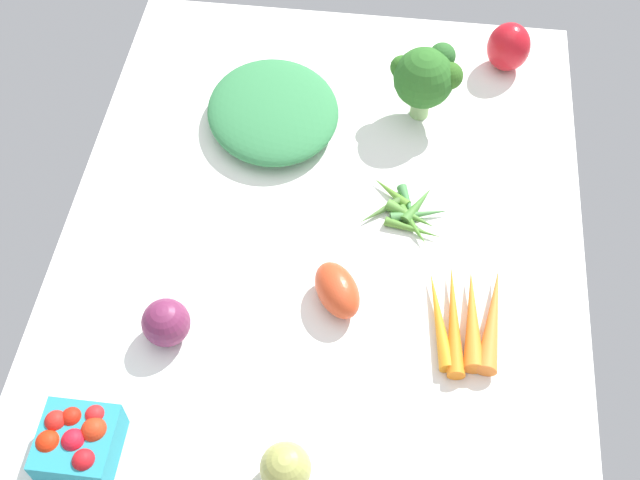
{
  "coord_description": "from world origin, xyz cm",
  "views": [
    {
      "loc": [
        -66.52,
        -8.03,
        99.03
      ],
      "look_at": [
        0.0,
        0.0,
        4.0
      ],
      "focal_mm": 45.75,
      "sensor_mm": 36.0,
      "label": 1
    }
  ],
  "objects_px": {
    "heirloom_tomato_green": "(287,468)",
    "carrot_bunch": "(468,318)",
    "roma_tomato": "(337,290)",
    "red_onion_center": "(166,323)",
    "berry_basket": "(78,441)",
    "broccoli_head": "(426,77)",
    "okra_pile": "(409,212)",
    "leafy_greens_clump": "(273,111)",
    "bell_pepper_red": "(509,47)"
  },
  "relations": [
    {
      "from": "okra_pile",
      "to": "carrot_bunch",
      "type": "distance_m",
      "value": 0.2
    },
    {
      "from": "red_onion_center",
      "to": "carrot_bunch",
      "type": "relative_size",
      "value": 0.37
    },
    {
      "from": "leafy_greens_clump",
      "to": "roma_tomato",
      "type": "xyz_separation_m",
      "value": [
        -0.32,
        -0.14,
        0.0
      ]
    },
    {
      "from": "leafy_greens_clump",
      "to": "bell_pepper_red",
      "type": "distance_m",
      "value": 0.41
    },
    {
      "from": "heirloom_tomato_green",
      "to": "carrot_bunch",
      "type": "xyz_separation_m",
      "value": [
        0.24,
        -0.21,
        -0.02
      ]
    },
    {
      "from": "broccoli_head",
      "to": "carrot_bunch",
      "type": "distance_m",
      "value": 0.4
    },
    {
      "from": "bell_pepper_red",
      "to": "roma_tomato",
      "type": "bearing_deg",
      "value": 154.88
    },
    {
      "from": "broccoli_head",
      "to": "bell_pepper_red",
      "type": "distance_m",
      "value": 0.19
    },
    {
      "from": "bell_pepper_red",
      "to": "heirloom_tomato_green",
      "type": "xyz_separation_m",
      "value": [
        -0.75,
        0.27,
        -0.01
      ]
    },
    {
      "from": "red_onion_center",
      "to": "heirloom_tomato_green",
      "type": "xyz_separation_m",
      "value": [
        -0.17,
        -0.19,
        -0.0
      ]
    },
    {
      "from": "leafy_greens_clump",
      "to": "heirloom_tomato_green",
      "type": "xyz_separation_m",
      "value": [
        -0.58,
        -0.11,
        0.01
      ]
    },
    {
      "from": "okra_pile",
      "to": "berry_basket",
      "type": "bearing_deg",
      "value": 137.6
    },
    {
      "from": "berry_basket",
      "to": "heirloom_tomato_green",
      "type": "height_order",
      "value": "berry_basket"
    },
    {
      "from": "leafy_greens_clump",
      "to": "okra_pile",
      "type": "distance_m",
      "value": 0.28
    },
    {
      "from": "roma_tomato",
      "to": "heirloom_tomato_green",
      "type": "relative_size",
      "value": 1.45
    },
    {
      "from": "leafy_greens_clump",
      "to": "red_onion_center",
      "type": "bearing_deg",
      "value": 168.87
    },
    {
      "from": "broccoli_head",
      "to": "red_onion_center",
      "type": "bearing_deg",
      "value": 145.06
    },
    {
      "from": "broccoli_head",
      "to": "roma_tomato",
      "type": "relative_size",
      "value": 1.43
    },
    {
      "from": "okra_pile",
      "to": "heirloom_tomato_green",
      "type": "relative_size",
      "value": 2.27
    },
    {
      "from": "berry_basket",
      "to": "carrot_bunch",
      "type": "xyz_separation_m",
      "value": [
        0.24,
        -0.47,
        -0.02
      ]
    },
    {
      "from": "leafy_greens_clump",
      "to": "bell_pepper_red",
      "type": "relative_size",
      "value": 2.75
    },
    {
      "from": "berry_basket",
      "to": "heirloom_tomato_green",
      "type": "distance_m",
      "value": 0.25
    },
    {
      "from": "leafy_greens_clump",
      "to": "okra_pile",
      "type": "bearing_deg",
      "value": -125.92
    },
    {
      "from": "roma_tomato",
      "to": "bell_pepper_red",
      "type": "distance_m",
      "value": 0.55
    },
    {
      "from": "broccoli_head",
      "to": "bell_pepper_red",
      "type": "relative_size",
      "value": 1.49
    },
    {
      "from": "bell_pepper_red",
      "to": "okra_pile",
      "type": "bearing_deg",
      "value": 156.99
    },
    {
      "from": "berry_basket",
      "to": "roma_tomato",
      "type": "distance_m",
      "value": 0.38
    },
    {
      "from": "leafy_greens_clump",
      "to": "broccoli_head",
      "type": "xyz_separation_m",
      "value": [
        0.05,
        -0.24,
        0.05
      ]
    },
    {
      "from": "berry_basket",
      "to": "leafy_greens_clump",
      "type": "height_order",
      "value": "berry_basket"
    },
    {
      "from": "broccoli_head",
      "to": "roma_tomato",
      "type": "distance_m",
      "value": 0.39
    },
    {
      "from": "red_onion_center",
      "to": "roma_tomato",
      "type": "distance_m",
      "value": 0.23
    },
    {
      "from": "leafy_greens_clump",
      "to": "roma_tomato",
      "type": "bearing_deg",
      "value": -156.86
    },
    {
      "from": "berry_basket",
      "to": "broccoli_head",
      "type": "height_order",
      "value": "broccoli_head"
    },
    {
      "from": "red_onion_center",
      "to": "bell_pepper_red",
      "type": "relative_size",
      "value": 0.76
    },
    {
      "from": "carrot_bunch",
      "to": "bell_pepper_red",
      "type": "bearing_deg",
      "value": -6.07
    },
    {
      "from": "berry_basket",
      "to": "broccoli_head",
      "type": "relative_size",
      "value": 0.72
    },
    {
      "from": "berry_basket",
      "to": "heirloom_tomato_green",
      "type": "bearing_deg",
      "value": -90.34
    },
    {
      "from": "broccoli_head",
      "to": "berry_basket",
      "type": "bearing_deg",
      "value": 148.42
    },
    {
      "from": "leafy_greens_clump",
      "to": "broccoli_head",
      "type": "relative_size",
      "value": 1.84
    },
    {
      "from": "heirloom_tomato_green",
      "to": "broccoli_head",
      "type": "bearing_deg",
      "value": -11.71
    },
    {
      "from": "broccoli_head",
      "to": "heirloom_tomato_green",
      "type": "relative_size",
      "value": 2.07
    },
    {
      "from": "leafy_greens_clump",
      "to": "carrot_bunch",
      "type": "height_order",
      "value": "leafy_greens_clump"
    },
    {
      "from": "berry_basket",
      "to": "heirloom_tomato_green",
      "type": "xyz_separation_m",
      "value": [
        -0.0,
        -0.25,
        -0.0
      ]
    },
    {
      "from": "berry_basket",
      "to": "red_onion_center",
      "type": "relative_size",
      "value": 1.42
    },
    {
      "from": "berry_basket",
      "to": "bell_pepper_red",
      "type": "height_order",
      "value": "bell_pepper_red"
    },
    {
      "from": "roma_tomato",
      "to": "carrot_bunch",
      "type": "height_order",
      "value": "roma_tomato"
    },
    {
      "from": "okra_pile",
      "to": "broccoli_head",
      "type": "height_order",
      "value": "broccoli_head"
    },
    {
      "from": "heirloom_tomato_green",
      "to": "carrot_bunch",
      "type": "relative_size",
      "value": 0.36
    },
    {
      "from": "heirloom_tomato_green",
      "to": "leafy_greens_clump",
      "type": "bearing_deg",
      "value": 10.43
    },
    {
      "from": "heirloom_tomato_green",
      "to": "carrot_bunch",
      "type": "distance_m",
      "value": 0.32
    }
  ]
}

